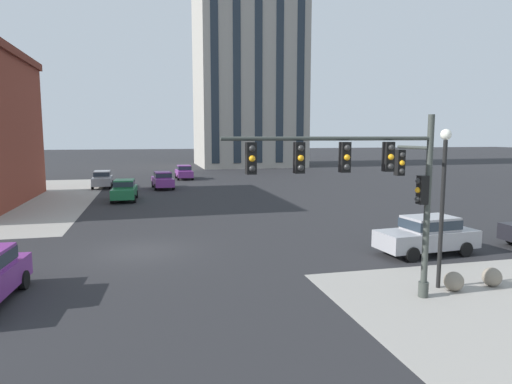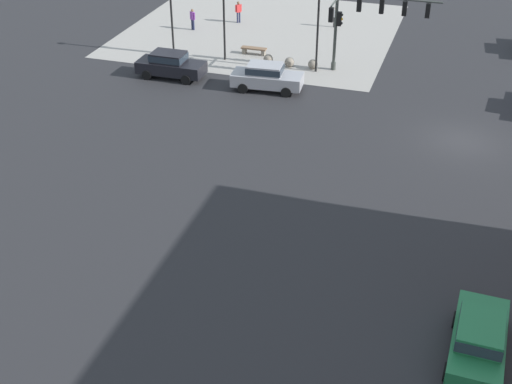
{
  "view_description": "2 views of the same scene",
  "coord_description": "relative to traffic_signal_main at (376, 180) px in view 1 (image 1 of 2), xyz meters",
  "views": [
    {
      "loc": [
        0.46,
        -20.36,
        5.18
      ],
      "look_at": [
        5.29,
        -0.24,
        2.58
      ],
      "focal_mm": 31.44,
      "sensor_mm": 36.0,
      "label": 1
    },
    {
      "loc": [
        0.3,
        36.13,
        17.67
      ],
      "look_at": [
        8.26,
        11.21,
        1.69
      ],
      "focal_mm": 49.55,
      "sensor_mm": 36.0,
      "label": 2
    }
  ],
  "objects": [
    {
      "name": "car_main_southbound_near",
      "position": [
        -5.5,
        32.28,
        -2.92
      ],
      "size": [
        2.17,
        4.53,
        1.68
      ],
      "color": "#7A3389",
      "rests_on": "ground"
    },
    {
      "name": "car_cross_eastbound",
      "position": [
        -8.75,
        24.71,
        -2.92
      ],
      "size": [
        2.02,
        4.46,
        1.68
      ],
      "color": "#1E6B3D",
      "rests_on": "ground"
    },
    {
      "name": "car_main_northbound_near",
      "position": [
        4.99,
        4.46,
        -2.92
      ],
      "size": [
        4.53,
        2.17,
        1.68
      ],
      "color": "#99999E",
      "rests_on": "ground"
    },
    {
      "name": "traffic_signal_main",
      "position": [
        0.0,
        0.0,
        0.0
      ],
      "size": [
        6.72,
        2.09,
        5.83
      ],
      "color": "#383D38",
      "rests_on": "ground"
    },
    {
      "name": "car_parked_curb",
      "position": [
        -2.71,
        41.61,
        -2.92
      ],
      "size": [
        1.99,
        4.45,
        1.68
      ],
      "color": "#7A3389",
      "rests_on": "ground"
    },
    {
      "name": "ground_plane",
      "position": [
        -7.26,
        7.9,
        -3.83
      ],
      "size": [
        320.0,
        320.0,
        0.0
      ],
      "primitive_type": "plane",
      "color": "#262628"
    },
    {
      "name": "bollard_sphere_curb_b",
      "position": [
        4.65,
        0.22,
        -3.51
      ],
      "size": [
        0.65,
        0.65,
        0.65
      ],
      "primitive_type": "sphere",
      "color": "gray",
      "rests_on": "ground"
    },
    {
      "name": "car_main_mid",
      "position": [
        -11.38,
        34.69,
        -2.92
      ],
      "size": [
        1.98,
        4.44,
        1.68
      ],
      "color": "#99999E",
      "rests_on": "ground"
    },
    {
      "name": "residential_tower_skyline_right",
      "position": [
        10.13,
        64.58,
        19.95
      ],
      "size": [
        17.44,
        16.71,
        47.52
      ],
      "color": "#9E998E",
      "rests_on": "ground"
    },
    {
      "name": "street_lamp_corner_near",
      "position": [
        2.74,
        0.51,
        -0.45
      ],
      "size": [
        0.36,
        0.36,
        5.4
      ],
      "color": "black",
      "rests_on": "ground"
    },
    {
      "name": "bollard_sphere_curb_a",
      "position": [
        3.05,
        0.12,
        -3.51
      ],
      "size": [
        0.65,
        0.65,
        0.65
      ],
      "primitive_type": "sphere",
      "color": "gray",
      "rests_on": "ground"
    }
  ]
}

